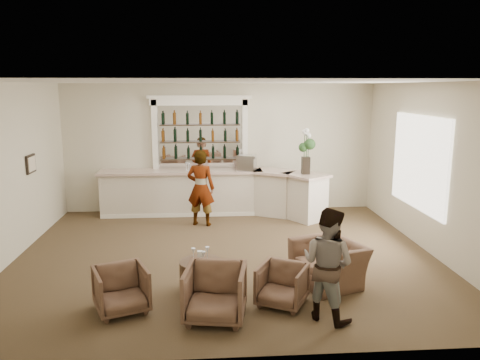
% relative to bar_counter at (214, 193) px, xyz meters
% --- Properties ---
extents(ground, '(8.00, 8.00, 0.00)m').
position_rel_bar_counter_xyz_m(ground, '(0.16, -3.00, -0.57)').
color(ground, brown).
rests_on(ground, ground).
extents(room_shell, '(8.04, 7.02, 3.32)m').
position_rel_bar_counter_xyz_m(room_shell, '(0.33, -2.29, 1.77)').
color(room_shell, beige).
rests_on(room_shell, ground).
extents(bar_counter, '(5.72, 1.80, 1.14)m').
position_rel_bar_counter_xyz_m(bar_counter, '(0.00, 0.00, 0.00)').
color(bar_counter, silver).
rests_on(bar_counter, ground).
extents(back_bar_alcove, '(2.64, 0.25, 3.00)m').
position_rel_bar_counter_xyz_m(back_bar_alcove, '(-0.34, 0.41, 1.46)').
color(back_bar_alcove, white).
rests_on(back_bar_alcove, ground).
extents(cocktail_table, '(0.69, 0.69, 0.50)m').
position_rel_bar_counter_xyz_m(cocktail_table, '(-0.29, -4.58, -0.32)').
color(cocktail_table, '#4E3522').
rests_on(cocktail_table, ground).
extents(sommelier, '(0.74, 0.59, 1.79)m').
position_rel_bar_counter_xyz_m(sommelier, '(-0.33, -0.91, 0.32)').
color(sommelier, gray).
rests_on(sommelier, ground).
extents(guest, '(0.98, 0.98, 1.61)m').
position_rel_bar_counter_xyz_m(guest, '(1.47, -5.59, 0.23)').
color(guest, gray).
rests_on(guest, ground).
extents(armchair_left, '(0.94, 0.95, 0.67)m').
position_rel_bar_counter_xyz_m(armchair_left, '(-1.44, -5.18, -0.24)').
color(armchair_left, brown).
rests_on(armchair_left, ground).
extents(armchair_center, '(0.95, 0.97, 0.77)m').
position_rel_bar_counter_xyz_m(armchair_center, '(-0.09, -5.51, -0.19)').
color(armchair_center, brown).
rests_on(armchair_center, ground).
extents(armchair_right, '(0.91, 0.92, 0.62)m').
position_rel_bar_counter_xyz_m(armchair_right, '(0.91, -5.14, -0.26)').
color(armchair_right, brown).
rests_on(armchair_right, ground).
extents(armchair_far, '(1.27, 1.35, 0.70)m').
position_rel_bar_counter_xyz_m(armchair_far, '(1.80, -4.43, -0.22)').
color(armchair_far, brown).
rests_on(armchair_far, ground).
extents(espresso_machine, '(0.54, 0.50, 0.39)m').
position_rel_bar_counter_xyz_m(espresso_machine, '(0.82, -0.03, 0.76)').
color(espresso_machine, '#B9B9BE').
rests_on(espresso_machine, bar_counter).
extents(flower_vase, '(0.29, 0.29, 1.10)m').
position_rel_bar_counter_xyz_m(flower_vase, '(2.21, -0.60, 1.18)').
color(flower_vase, black).
rests_on(flower_vase, bar_counter).
extents(wine_glass_bar_left, '(0.07, 0.07, 0.21)m').
position_rel_bar_counter_xyz_m(wine_glass_bar_left, '(-0.63, 0.01, 0.67)').
color(wine_glass_bar_left, white).
rests_on(wine_glass_bar_left, bar_counter).
extents(wine_glass_bar_right, '(0.07, 0.07, 0.21)m').
position_rel_bar_counter_xyz_m(wine_glass_bar_right, '(-0.69, 0.08, 0.67)').
color(wine_glass_bar_right, white).
rests_on(wine_glass_bar_right, bar_counter).
extents(wine_glass_tbl_a, '(0.07, 0.07, 0.21)m').
position_rel_bar_counter_xyz_m(wine_glass_tbl_a, '(-0.41, -4.55, 0.03)').
color(wine_glass_tbl_a, white).
rests_on(wine_glass_tbl_a, cocktail_table).
extents(wine_glass_tbl_b, '(0.07, 0.07, 0.21)m').
position_rel_bar_counter_xyz_m(wine_glass_tbl_b, '(-0.19, -4.50, 0.03)').
color(wine_glass_tbl_b, white).
rests_on(wine_glass_tbl_b, cocktail_table).
extents(wine_glass_tbl_c, '(0.07, 0.07, 0.21)m').
position_rel_bar_counter_xyz_m(wine_glass_tbl_c, '(-0.25, -4.71, 0.03)').
color(wine_glass_tbl_c, white).
rests_on(wine_glass_tbl_c, cocktail_table).
extents(napkin_holder, '(0.08, 0.08, 0.12)m').
position_rel_bar_counter_xyz_m(napkin_holder, '(-0.31, -4.44, -0.01)').
color(napkin_holder, white).
rests_on(napkin_holder, cocktail_table).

